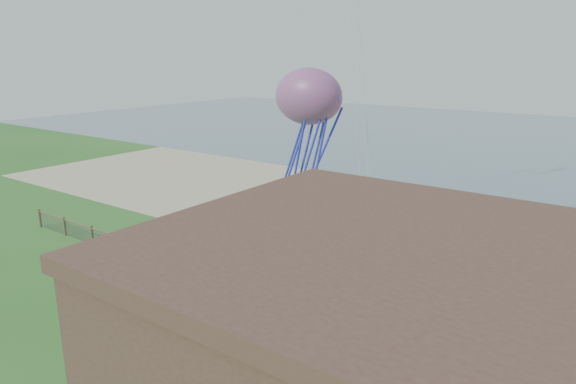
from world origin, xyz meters
name	(u,v)px	position (x,y,z in m)	size (l,w,h in m)	color
ground	(140,352)	(0.00, 0.00, 0.00)	(160.00, 160.00, 0.00)	#296322
sand_beach	(383,216)	(0.00, 22.00, 0.00)	(72.00, 20.00, 0.02)	tan
ocean	(520,139)	(0.00, 66.00, 0.00)	(160.00, 68.00, 0.02)	slate
chainlink_fence	(239,286)	(0.00, 6.00, 0.55)	(36.20, 0.20, 1.25)	brown
picnic_table	(326,347)	(6.19, 4.01, 0.44)	(2.06, 1.56, 0.87)	brown
octopus_kite	(308,133)	(-0.40, 12.51, 7.20)	(3.78, 2.67, 7.77)	#FF282C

